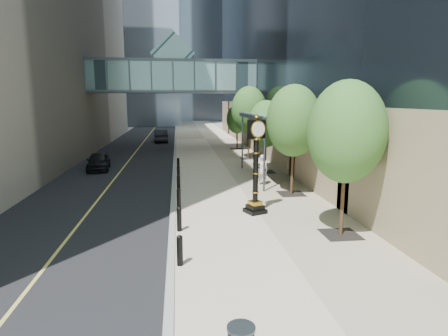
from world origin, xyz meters
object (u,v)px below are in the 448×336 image
(car_far, at_px, (161,136))
(pedestrian, at_px, (262,170))
(street_clock, at_px, (256,172))
(car_near, at_px, (99,161))

(car_far, bearing_deg, pedestrian, 101.63)
(street_clock, relative_size, car_far, 0.97)
(street_clock, relative_size, pedestrian, 2.41)
(street_clock, distance_m, pedestrian, 6.08)
(pedestrian, relative_size, car_far, 0.40)
(street_clock, xyz_separation_m, car_far, (-5.68, 31.10, -1.24))
(car_far, bearing_deg, street_clock, 95.87)
(street_clock, height_order, pedestrian, street_clock)
(pedestrian, bearing_deg, car_near, -6.31)
(pedestrian, distance_m, car_near, 12.99)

